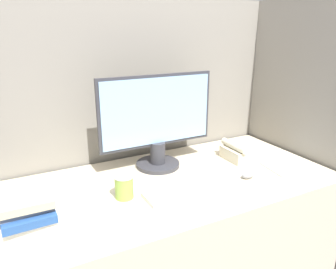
{
  "coord_description": "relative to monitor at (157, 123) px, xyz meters",
  "views": [
    {
      "loc": [
        -0.62,
        -0.83,
        1.42
      ],
      "look_at": [
        0.02,
        0.4,
        0.96
      ],
      "focal_mm": 35.0,
      "sensor_mm": 36.0,
      "label": 1
    }
  ],
  "objects": [
    {
      "name": "keyboard",
      "position": [
        0.02,
        -0.31,
        -0.21
      ],
      "size": [
        0.43,
        0.12,
        0.02
      ],
      "color": "silver",
      "rests_on": "desk"
    },
    {
      "name": "desk_telephone",
      "position": [
        0.43,
        -0.12,
        -0.19
      ],
      "size": [
        0.16,
        0.18,
        0.1
      ],
      "color": "beige",
      "rests_on": "desk"
    },
    {
      "name": "paper_pile",
      "position": [
        0.58,
        -0.28,
        -0.22
      ],
      "size": [
        0.26,
        0.3,
        0.01
      ],
      "color": "white",
      "rests_on": "desk"
    },
    {
      "name": "cubicle_panel_rear",
      "position": [
        -0.04,
        0.21,
        -0.19
      ],
      "size": [
        1.96,
        0.04,
        1.56
      ],
      "color": "gray",
      "rests_on": "ground_plane"
    },
    {
      "name": "coffee_cup",
      "position": [
        -0.26,
        -0.23,
        -0.17
      ],
      "size": [
        0.08,
        0.08,
        0.1
      ],
      "color": "#8CB247",
      "rests_on": "desk"
    },
    {
      "name": "monitor",
      "position": [
        0.0,
        0.0,
        0.0
      ],
      "size": [
        0.59,
        0.22,
        0.46
      ],
      "color": "#333338",
      "rests_on": "desk"
    },
    {
      "name": "book_stack",
      "position": [
        -0.64,
        -0.2,
        -0.17
      ],
      "size": [
        0.24,
        0.28,
        0.11
      ],
      "color": "silver",
      "rests_on": "desk"
    },
    {
      "name": "desk",
      "position": [
        -0.04,
        -0.18,
        -0.6
      ],
      "size": [
        1.56,
        0.72,
        0.75
      ],
      "color": "beige",
      "rests_on": "ground_plane"
    },
    {
      "name": "cubicle_panel_right",
      "position": [
        0.78,
        -0.15,
        -0.19
      ],
      "size": [
        0.04,
        0.78,
        1.56
      ],
      "color": "gray",
      "rests_on": "ground_plane"
    },
    {
      "name": "mouse",
      "position": [
        0.31,
        -0.32,
        -0.21
      ],
      "size": [
        0.06,
        0.04,
        0.03
      ],
      "color": "gray",
      "rests_on": "desk"
    }
  ]
}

